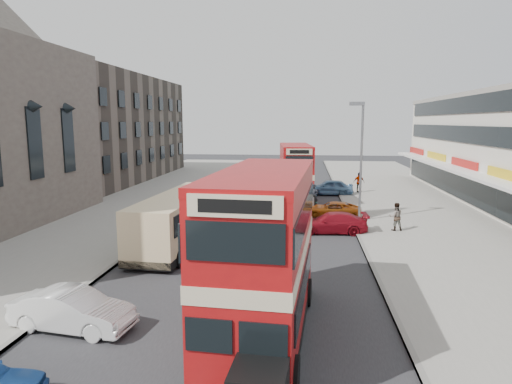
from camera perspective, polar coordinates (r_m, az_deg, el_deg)
The scene contains 18 objects.
ground at distance 14.35m, azimuth -6.36°, elevation -19.55°, with size 160.00×160.00×0.00m, color #28282B.
road_surface at distance 33.12m, azimuth 1.19°, elevation -2.91°, with size 12.00×90.00×0.01m, color #28282B.
pavement_right at distance 34.23m, azimuth 21.66°, elevation -3.04°, with size 12.00×90.00×0.15m, color gray.
pavement_left at distance 36.18m, azimuth -18.11°, elevation -2.22°, with size 12.00×90.00×0.15m, color gray.
kerb_left at distance 34.18m, azimuth -9.06°, elevation -2.52°, with size 0.20×90.00×0.16m, color gray.
kerb_right at distance 33.14m, azimuth 11.77°, elevation -2.97°, with size 0.20×90.00×0.16m, color gray.
brick_terrace at distance 56.10m, azimuth -20.21°, elevation 7.61°, with size 14.00×28.00×12.00m, color #66594C.
street_lamp at distance 30.57m, azimuth 13.19°, elevation 4.91°, with size 1.00×0.20×8.12m.
bus_main at distance 14.14m, azimuth 1.02°, elevation -7.87°, with size 3.14×9.59×5.20m.
bus_second at distance 37.44m, azimuth 5.08°, elevation 2.34°, with size 3.13×8.73×4.77m.
coach at distance 25.14m, azimuth -9.64°, elevation -3.24°, with size 3.12×10.14×2.65m.
car_left_front at distance 16.40m, azimuth -22.41°, elevation -13.80°, with size 1.43×4.11×1.35m, color white.
car_right_a at distance 28.01m, azimuth 9.63°, elevation -3.91°, with size 1.80×4.42×1.28m, color maroon.
car_right_b at distance 32.51m, azimuth 9.71°, elevation -2.25°, with size 1.88×4.08×1.13m, color orange.
car_right_c at distance 42.29m, azimuth 9.39°, elevation 0.59°, with size 1.75×4.34×1.48m, color #5480A9.
pedestrian_near at distance 28.93m, azimuth 17.44°, elevation -3.01°, with size 0.65×0.44×1.76m, color gray.
pedestrian_far at distance 43.68m, azimuth 13.03°, elevation 1.23°, with size 1.12×0.47×1.91m, color gray.
cyclist at distance 33.82m, azimuth 7.37°, elevation -1.44°, with size 0.82×1.84×2.21m.
Camera 1 is at (2.86, -12.28, 6.85)m, focal length 31.27 mm.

